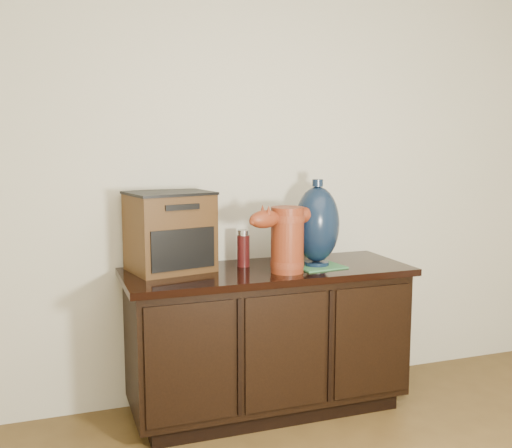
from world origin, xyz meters
name	(u,v)px	position (x,y,z in m)	size (l,w,h in m)	color
sideboard	(267,338)	(0.00, 2.23, 0.39)	(1.46, 0.56, 0.75)	black
terracotta_vessel	(287,236)	(0.06, 2.11, 0.94)	(0.46, 0.21, 0.32)	maroon
tv_radio	(170,231)	(-0.47, 2.35, 0.95)	(0.45, 0.39, 0.40)	#3F260F
green_mat	(316,266)	(0.26, 2.19, 0.76)	(0.24, 0.24, 0.01)	#337140
lamp_base	(317,225)	(0.26, 2.19, 0.97)	(0.26, 0.26, 0.44)	black
spray_can	(243,249)	(-0.10, 2.32, 0.85)	(0.07, 0.07, 0.19)	#580F0F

